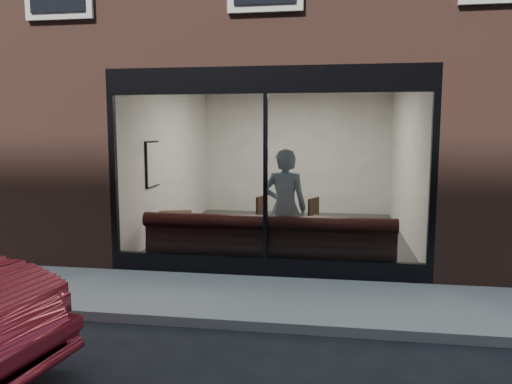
% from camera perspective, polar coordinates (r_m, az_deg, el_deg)
% --- Properties ---
extents(ground, '(120.00, 120.00, 0.00)m').
position_cam_1_polar(ground, '(5.97, -1.76, -15.22)').
color(ground, black).
rests_on(ground, ground).
extents(sidewalk_near, '(40.00, 2.00, 0.01)m').
position_cam_1_polar(sidewalk_near, '(6.89, -0.17, -12.03)').
color(sidewalk_near, gray).
rests_on(sidewalk_near, ground).
extents(kerb_near, '(40.00, 0.10, 0.12)m').
position_cam_1_polar(kerb_near, '(5.91, -1.85, -14.86)').
color(kerb_near, gray).
rests_on(kerb_near, ground).
extents(host_building_pier_left, '(2.50, 12.00, 3.20)m').
position_cam_1_polar(host_building_pier_left, '(14.27, -10.64, 4.41)').
color(host_building_pier_left, brown).
rests_on(host_building_pier_left, ground).
extents(host_building_pier_right, '(2.50, 12.00, 3.20)m').
position_cam_1_polar(host_building_pier_right, '(13.71, 20.46, 3.96)').
color(host_building_pier_right, brown).
rests_on(host_building_pier_right, ground).
extents(host_building_backfill, '(5.00, 6.00, 3.20)m').
position_cam_1_polar(host_building_backfill, '(16.47, 5.41, 4.87)').
color(host_building_backfill, brown).
rests_on(host_building_backfill, ground).
extents(cafe_floor, '(6.00, 6.00, 0.00)m').
position_cam_1_polar(cafe_floor, '(10.71, 3.26, -4.94)').
color(cafe_floor, '#2D2D30').
rests_on(cafe_floor, ground).
extents(cafe_ceiling, '(6.00, 6.00, 0.00)m').
position_cam_1_polar(cafe_ceiling, '(10.51, 3.38, 12.21)').
color(cafe_ceiling, white).
rests_on(cafe_ceiling, host_building_upper).
extents(cafe_wall_back, '(5.00, 0.00, 5.00)m').
position_cam_1_polar(cafe_wall_back, '(13.47, 4.59, 4.34)').
color(cafe_wall_back, silver).
rests_on(cafe_wall_back, ground).
extents(cafe_wall_left, '(0.00, 6.00, 6.00)m').
position_cam_1_polar(cafe_wall_left, '(11.02, -9.70, 3.61)').
color(cafe_wall_left, silver).
rests_on(cafe_wall_left, ground).
extents(cafe_wall_right, '(0.00, 6.00, 6.00)m').
position_cam_1_polar(cafe_wall_right, '(10.54, 16.93, 3.24)').
color(cafe_wall_right, silver).
rests_on(cafe_wall_right, ground).
extents(storefront_kick, '(5.00, 0.10, 0.30)m').
position_cam_1_polar(storefront_kick, '(7.84, 1.07, -8.53)').
color(storefront_kick, black).
rests_on(storefront_kick, ground).
extents(storefront_header, '(5.00, 0.10, 0.40)m').
position_cam_1_polar(storefront_header, '(7.58, 1.12, 12.69)').
color(storefront_header, black).
rests_on(storefront_header, host_building_upper).
extents(storefront_mullion, '(0.06, 0.10, 2.50)m').
position_cam_1_polar(storefront_mullion, '(7.58, 1.09, 1.71)').
color(storefront_mullion, black).
rests_on(storefront_mullion, storefront_kick).
extents(storefront_glass, '(4.80, 0.00, 4.80)m').
position_cam_1_polar(storefront_glass, '(7.55, 1.06, 1.69)').
color(storefront_glass, white).
rests_on(storefront_glass, storefront_kick).
extents(banquette, '(4.00, 0.55, 0.45)m').
position_cam_1_polar(banquette, '(8.20, 1.46, -7.27)').
color(banquette, '#331312').
rests_on(banquette, cafe_floor).
extents(person, '(0.74, 0.51, 1.97)m').
position_cam_1_polar(person, '(8.21, 3.31, -1.86)').
color(person, '#89A4B8').
rests_on(person, cafe_floor).
extents(cafe_table_left, '(0.75, 0.75, 0.04)m').
position_cam_1_polar(cafe_table_left, '(9.19, -9.24, -2.49)').
color(cafe_table_left, '#331E13').
rests_on(cafe_table_left, cafe_floor).
extents(cafe_table_right, '(0.81, 0.81, 0.04)m').
position_cam_1_polar(cafe_table_right, '(8.56, 7.82, -3.18)').
color(cafe_table_right, '#331E13').
rests_on(cafe_table_right, cafe_floor).
extents(cafe_chair_left, '(0.57, 0.57, 0.04)m').
position_cam_1_polar(cafe_chair_left, '(10.14, -0.32, -4.35)').
color(cafe_chair_left, '#331E13').
rests_on(cafe_chair_left, cafe_floor).
extents(cafe_chair_right, '(0.55, 0.55, 0.04)m').
position_cam_1_polar(cafe_chair_right, '(9.92, 5.57, -4.65)').
color(cafe_chair_right, '#331E13').
rests_on(cafe_chair_right, cafe_floor).
extents(wall_poster, '(0.02, 0.63, 0.83)m').
position_cam_1_polar(wall_poster, '(9.90, -11.66, 3.14)').
color(wall_poster, white).
rests_on(wall_poster, cafe_wall_left).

